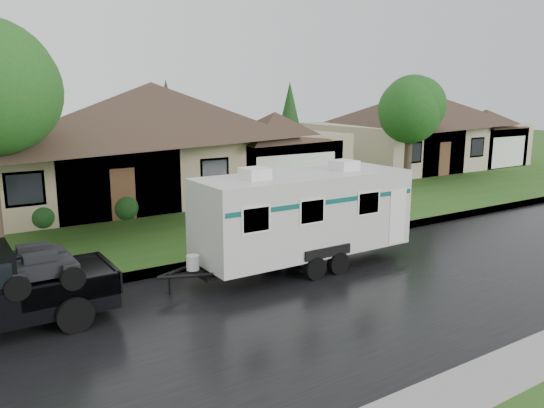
# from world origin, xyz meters

# --- Properties ---
(ground) EXTENTS (140.00, 140.00, 0.00)m
(ground) POSITION_xyz_m (0.00, 0.00, 0.00)
(ground) COLOR #2B4E18
(ground) RESTS_ON ground
(road) EXTENTS (140.00, 8.00, 0.01)m
(road) POSITION_xyz_m (0.00, -2.00, 0.01)
(road) COLOR black
(road) RESTS_ON ground
(curb) EXTENTS (140.00, 0.50, 0.15)m
(curb) POSITION_xyz_m (0.00, 2.25, 0.07)
(curb) COLOR gray
(curb) RESTS_ON ground
(lawn) EXTENTS (140.00, 26.00, 0.15)m
(lawn) POSITION_xyz_m (0.00, 15.00, 0.07)
(lawn) COLOR #2B4E18
(lawn) RESTS_ON ground
(house_main) EXTENTS (19.44, 10.80, 6.90)m
(house_main) POSITION_xyz_m (2.29, 13.84, 3.59)
(house_main) COLOR #9B8E69
(house_main) RESTS_ON lawn
(house_neighbor) EXTENTS (15.12, 9.72, 6.45)m
(house_neighbor) POSITION_xyz_m (22.27, 14.34, 3.32)
(house_neighbor) COLOR #C1B38F
(house_neighbor) RESTS_ON lawn
(tree_right_green) EXTENTS (3.65, 3.65, 6.05)m
(tree_right_green) POSITION_xyz_m (14.40, 8.35, 4.34)
(tree_right_green) COLOR #382B1E
(tree_right_green) RESTS_ON lawn
(shrub_row) EXTENTS (13.60, 1.00, 1.00)m
(shrub_row) POSITION_xyz_m (2.00, 9.30, 0.65)
(shrub_row) COLOR #143814
(shrub_row) RESTS_ON lawn
(travel_trailer) EXTENTS (7.01, 2.46, 3.14)m
(travel_trailer) POSITION_xyz_m (1.56, 0.53, 1.67)
(travel_trailer) COLOR silver
(travel_trailer) RESTS_ON ground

